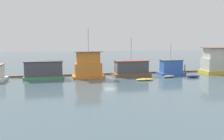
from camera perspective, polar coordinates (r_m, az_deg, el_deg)
name	(u,v)px	position (r m, az deg, el deg)	size (l,w,h in m)	color
ground_plane	(111,76)	(48.69, -0.25, -1.49)	(200.00, 200.00, 0.00)	#475B66
dock_walkway	(108,73)	(51.89, -1.02, -0.78)	(59.60, 1.45, 0.30)	brown
houseboat_green	(44,70)	(47.52, -15.28, -0.01)	(7.16, 3.64, 3.31)	#4C9360
houseboat_orange	(88,66)	(47.09, -5.46, 0.82)	(5.95, 3.45, 9.29)	orange
houseboat_brown	(131,68)	(49.81, 4.41, 0.35)	(7.24, 3.80, 7.45)	brown
houseboat_blue	(171,68)	(52.64, 13.34, 0.51)	(5.22, 3.33, 6.32)	#3866B7
houseboat_yellow	(215,62)	(57.26, 22.42, 1.74)	(5.31, 4.04, 5.48)	gold
dinghy_yellow	(145,79)	(44.52, 7.51, -2.14)	(3.30, 1.60, 0.35)	yellow
dinghy_grey	(169,76)	(48.62, 12.88, -1.42)	(2.91, 1.97, 0.44)	gray
dinghy_navy	(193,76)	(49.90, 18.03, -1.34)	(2.92, 1.40, 0.49)	navy
mooring_post_far_left	(185,69)	(56.71, 16.30, 0.33)	(0.25, 0.25, 1.72)	brown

